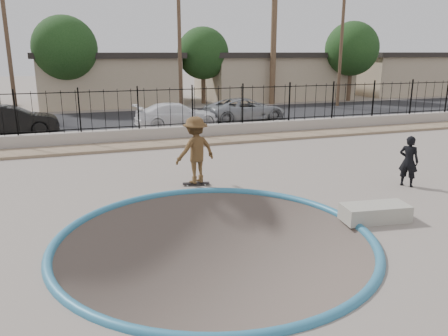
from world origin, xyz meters
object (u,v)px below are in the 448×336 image
at_px(car_c, 177,115).
at_px(videographer, 409,161).
at_px(skateboard, 196,183).
at_px(car_b, 11,121).
at_px(concrete_ledge, 375,213).
at_px(car_d, 246,110).
at_px(skater, 196,153).

bearing_deg(car_c, videographer, -164.03).
bearing_deg(skateboard, car_b, 131.93).
height_order(concrete_ledge, car_d, car_d).
bearing_deg(concrete_ledge, car_d, 79.98).
distance_m(skateboard, car_b, 12.52).
distance_m(car_b, car_c, 8.11).
bearing_deg(concrete_ledge, skater, 128.56).
bearing_deg(car_c, skater, 167.40).
bearing_deg(skateboard, skater, -78.39).
bearing_deg(car_b, car_d, -92.25).
xyz_separation_m(skateboard, concrete_ledge, (3.34, -4.19, 0.14)).
xyz_separation_m(concrete_ledge, car_b, (-9.65, 14.98, 0.54)).
bearing_deg(concrete_ledge, skateboard, 128.56).
bearing_deg(car_d, car_c, 96.02).
distance_m(skateboard, concrete_ledge, 5.35).
bearing_deg(videographer, concrete_ledge, 92.98).
xyz_separation_m(skateboard, car_d, (6.07, 11.27, 0.65)).
relative_size(skater, skateboard, 2.39).
bearing_deg(skater, concrete_ledge, 111.27).
height_order(skater, videographer, skater).
height_order(videographer, car_c, videographer).
bearing_deg(car_b, skateboard, -154.13).
xyz_separation_m(car_c, car_d, (4.27, 0.87, 0.02)).
bearing_deg(car_d, car_b, 86.77).
xyz_separation_m(skater, videographer, (6.05, -2.13, -0.23)).
xyz_separation_m(skateboard, videographer, (6.05, -2.13, 0.72)).
height_order(car_b, car_d, car_b).
bearing_deg(videographer, skateboard, 36.46).
height_order(car_c, car_d, car_d).
distance_m(concrete_ledge, car_d, 15.70).
height_order(skater, concrete_ledge, skater).
distance_m(videographer, car_c, 13.23).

